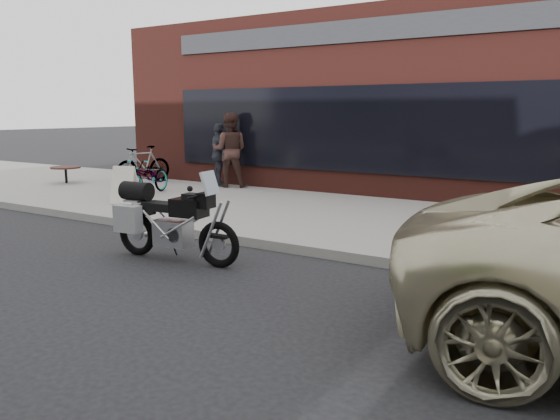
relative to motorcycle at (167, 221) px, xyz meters
The scene contains 10 objects.
ground 3.40m from the motorcycle, 55.92° to the right, with size 120.00×120.00×0.00m, color black.
near_sidewalk 4.65m from the motorcycle, 66.06° to the left, with size 44.00×6.00×0.15m, color gray.
storefront 11.34m from the motorcycle, 90.63° to the left, with size 14.00×10.07×4.50m.
motorcycle is the anchor object (origin of this frame).
bicycle_front 5.61m from the motorcycle, 137.65° to the left, with size 0.56×1.61×0.85m, color gray.
bicycle_rear 7.92m from the motorcycle, 138.03° to the left, with size 0.48×1.69×1.02m, color gray.
sandwich_sign 4.44m from the motorcycle, 144.96° to the left, with size 0.62×0.60×0.80m.
cafe_table 8.64m from the motorcycle, 151.97° to the left, with size 0.80×0.80×0.46m.
cafe_patron_left 6.70m from the motorcycle, 119.30° to the left, with size 0.94×0.73×1.93m, color #442924.
cafe_patron_right 6.87m from the motorcycle, 121.88° to the left, with size 0.98×0.41×1.67m, color #31333F.
Camera 1 is at (3.49, -2.82, 2.09)m, focal length 35.00 mm.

